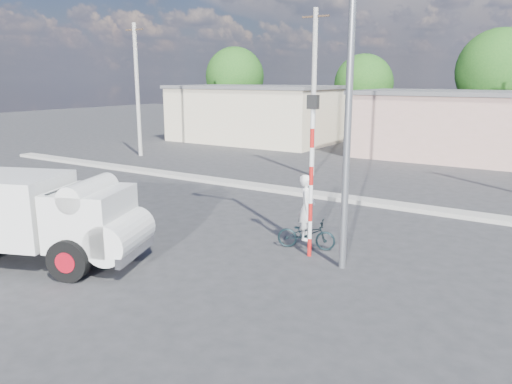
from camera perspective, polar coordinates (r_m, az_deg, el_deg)
The scene contains 10 objects.
ground_plane at distance 14.43m, azimuth -8.16°, elevation -6.58°, with size 120.00×120.00×0.00m, color #2C2C2F.
median at distance 20.85m, azimuth 6.36°, elevation -0.21°, with size 40.00×0.80×0.16m, color #99968E.
truck at distance 14.19m, azimuth -23.80°, elevation -2.44°, with size 6.01×3.96×2.34m.
bicycle at distance 14.34m, azimuth 5.77°, elevation -4.80°, with size 0.58×1.67×0.88m, color black.
cyclist at distance 14.20m, azimuth 5.81°, elevation -2.91°, with size 0.68×0.44×1.86m, color white.
traffic_pole at distance 13.25m, azimuth 6.37°, elevation 3.32°, with size 0.28×0.18×4.36m.
streetlight at distance 12.40m, azimuth 9.99°, elevation 13.55°, with size 2.34×0.22×9.00m.
building_row at distance 33.27m, azimuth 19.19°, elevation 7.63°, with size 37.80×7.30×4.44m.
tree_row at distance 39.01m, azimuth 25.74°, elevation 11.97°, with size 43.62×7.43×8.42m.
utility_poles at distance 22.95m, azimuth 18.63°, elevation 10.46°, with size 35.40×0.24×8.00m.
Camera 1 is at (9.02, -10.20, 4.78)m, focal length 35.00 mm.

